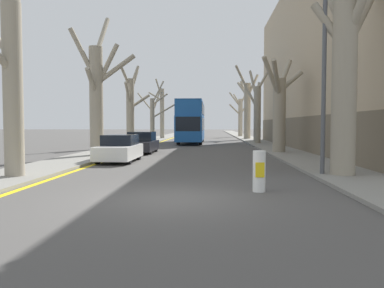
{
  "coord_description": "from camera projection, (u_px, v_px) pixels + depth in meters",
  "views": [
    {
      "loc": [
        1.1,
        -9.64,
        1.92
      ],
      "look_at": [
        -0.67,
        24.01,
        0.2
      ],
      "focal_mm": 35.0,
      "sensor_mm": 36.0,
      "label": 1
    }
  ],
  "objects": [
    {
      "name": "ground_plane",
      "position": [
        169.0,
        199.0,
        9.77
      ],
      "size": [
        300.0,
        300.0,
        0.0
      ],
      "primitive_type": "plane",
      "color": "#4C4947"
    },
    {
      "name": "street_tree_right_0",
      "position": [
        345.0,
        73.0,
        13.48
      ],
      "size": [
        3.1,
        2.75,
        7.54
      ],
      "color": "gray",
      "rests_on": "ground"
    },
    {
      "name": "parked_car_0",
      "position": [
        120.0,
        149.0,
        19.52
      ],
      "size": [
        1.77,
        4.01,
        1.41
      ],
      "color": "silver",
      "rests_on": "ground"
    },
    {
      "name": "sidewalk_right",
      "position": [
        244.0,
        137.0,
        59.31
      ],
      "size": [
        2.76,
        120.0,
        0.12
      ],
      "primitive_type": "cube",
      "color": "gray",
      "rests_on": "ground"
    },
    {
      "name": "street_tree_right_2",
      "position": [
        257.0,
        110.0,
        37.6
      ],
      "size": [
        2.88,
        2.21,
        7.59
      ],
      "color": "gray",
      "rests_on": "ground"
    },
    {
      "name": "street_tree_right_1",
      "position": [
        279.0,
        107.0,
        24.97
      ],
      "size": [
        2.92,
        5.16,
        6.56
      ],
      "color": "gray",
      "rests_on": "ground"
    },
    {
      "name": "street_tree_left_2",
      "position": [
        131.0,
        108.0,
        32.0
      ],
      "size": [
        2.24,
        3.06,
        7.13
      ],
      "color": "gray",
      "rests_on": "ground"
    },
    {
      "name": "double_decker_bus",
      "position": [
        191.0,
        120.0,
        39.52
      ],
      "size": [
        2.53,
        11.81,
        4.31
      ],
      "color": "#19519E",
      "rests_on": "ground"
    },
    {
      "name": "building_facade_right",
      "position": [
        358.0,
        61.0,
        29.16
      ],
      "size": [
        10.08,
        34.03,
        13.87
      ],
      "color": "tan",
      "rests_on": "ground"
    },
    {
      "name": "street_tree_left_0",
      "position": [
        12.0,
        83.0,
        13.14
      ],
      "size": [
        1.69,
        3.29,
        8.08
      ],
      "color": "gray",
      "rests_on": "ground"
    },
    {
      "name": "street_tree_right_4",
      "position": [
        240.0,
        115.0,
        60.36
      ],
      "size": [
        3.2,
        2.19,
        7.33
      ],
      "color": "gray",
      "rests_on": "ground"
    },
    {
      "name": "street_tree_left_3",
      "position": [
        154.0,
        115.0,
        42.43
      ],
      "size": [
        5.27,
        2.56,
        6.97
      ],
      "color": "gray",
      "rests_on": "ground"
    },
    {
      "name": "kerb_line_stripe",
      "position": [
        176.0,
        137.0,
        59.87
      ],
      "size": [
        0.24,
        120.0,
        0.01
      ],
      "primitive_type": "cube",
      "color": "yellow",
      "rests_on": "ground"
    },
    {
      "name": "lamp_post",
      "position": [
        322.0,
        48.0,
        13.61
      ],
      "size": [
        1.4,
        0.2,
        8.52
      ],
      "color": "#4C4F54",
      "rests_on": "ground"
    },
    {
      "name": "parked_car_1",
      "position": [
        142.0,
        143.0,
        25.68
      ],
      "size": [
        1.84,
        4.24,
        1.45
      ],
      "color": "black",
      "rests_on": "ground"
    },
    {
      "name": "street_tree_right_3",
      "position": [
        247.0,
        107.0,
        49.18
      ],
      "size": [
        3.27,
        3.75,
        9.52
      ],
      "color": "gray",
      "rests_on": "ground"
    },
    {
      "name": "street_tree_left_4",
      "position": [
        162.0,
        112.0,
        51.07
      ],
      "size": [
        2.23,
        3.39,
        8.06
      ],
      "color": "gray",
      "rests_on": "ground"
    },
    {
      "name": "traffic_bollard",
      "position": [
        259.0,
        171.0,
        10.75
      ],
      "size": [
        0.37,
        0.38,
        1.18
      ],
      "color": "white",
      "rests_on": "ground"
    },
    {
      "name": "sidewalk_left",
      "position": [
        166.0,
        137.0,
        59.95
      ],
      "size": [
        2.76,
        120.0,
        0.12
      ],
      "primitive_type": "cube",
      "color": "gray",
      "rests_on": "ground"
    },
    {
      "name": "street_tree_left_1",
      "position": [
        97.0,
        93.0,
        22.3
      ],
      "size": [
        3.74,
        3.76,
        8.85
      ],
      "color": "gray",
      "rests_on": "ground"
    }
  ]
}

